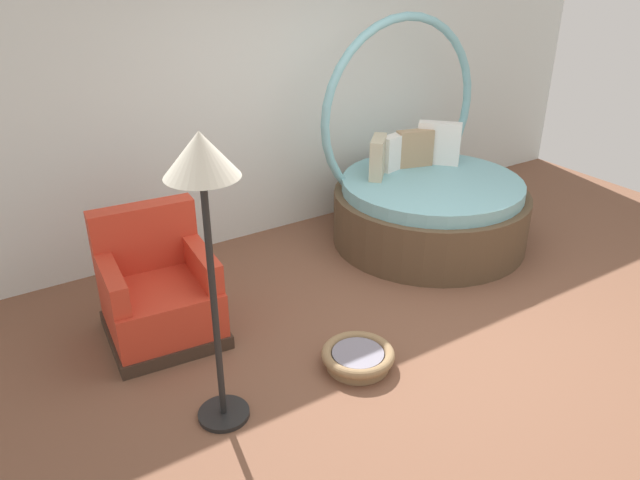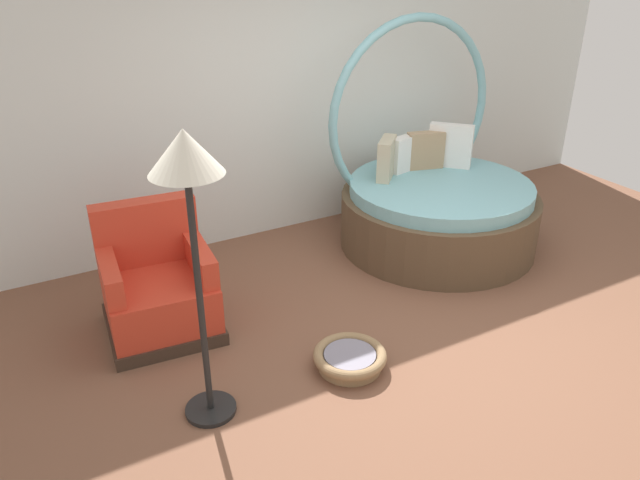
{
  "view_description": "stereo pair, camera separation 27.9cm",
  "coord_description": "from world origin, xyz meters",
  "px_view_note": "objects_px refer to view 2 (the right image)",
  "views": [
    {
      "loc": [
        -2.78,
        -2.84,
        2.67
      ],
      "look_at": [
        -0.44,
        0.77,
        0.55
      ],
      "focal_mm": 34.33,
      "sensor_mm": 36.0,
      "label": 1
    },
    {
      "loc": [
        -2.54,
        -2.98,
        2.67
      ],
      "look_at": [
        -0.44,
        0.77,
        0.55
      ],
      "focal_mm": 34.33,
      "sensor_mm": 36.0,
      "label": 2
    }
  ],
  "objects_px": {
    "pet_basket": "(350,358)",
    "floor_lamp": "(188,183)",
    "red_armchair": "(158,289)",
    "round_daybed": "(435,202)"
  },
  "relations": [
    {
      "from": "round_daybed",
      "to": "pet_basket",
      "type": "relative_size",
      "value": 4.09
    },
    {
      "from": "red_armchair",
      "to": "floor_lamp",
      "type": "distance_m",
      "value": 1.62
    },
    {
      "from": "round_daybed",
      "to": "pet_basket",
      "type": "bearing_deg",
      "value": -143.48
    },
    {
      "from": "red_armchair",
      "to": "round_daybed",
      "type": "bearing_deg",
      "value": 3.31
    },
    {
      "from": "red_armchair",
      "to": "floor_lamp",
      "type": "xyz_separation_m",
      "value": [
        -0.0,
        -1.08,
        1.2
      ]
    },
    {
      "from": "pet_basket",
      "to": "floor_lamp",
      "type": "distance_m",
      "value": 1.77
    },
    {
      "from": "red_armchair",
      "to": "floor_lamp",
      "type": "bearing_deg",
      "value": -90.21
    },
    {
      "from": "red_armchair",
      "to": "floor_lamp",
      "type": "relative_size",
      "value": 0.52
    },
    {
      "from": "pet_basket",
      "to": "floor_lamp",
      "type": "xyz_separation_m",
      "value": [
        -0.99,
        0.05,
        1.46
      ]
    },
    {
      "from": "red_armchair",
      "to": "pet_basket",
      "type": "bearing_deg",
      "value": -48.75
    }
  ]
}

